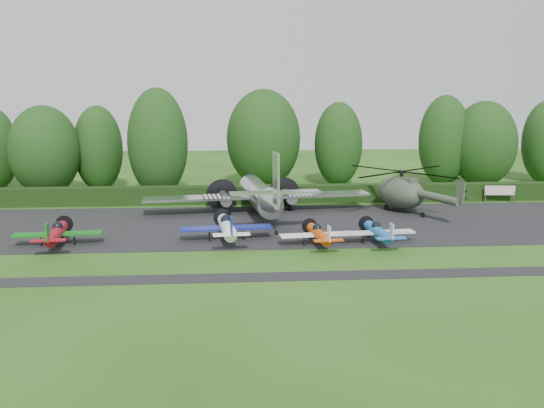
{
  "coord_description": "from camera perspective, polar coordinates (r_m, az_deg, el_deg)",
  "views": [
    {
      "loc": [
        -1.78,
        -45.36,
        12.62
      ],
      "look_at": [
        2.03,
        7.37,
        2.5
      ],
      "focal_mm": 40.0,
      "sensor_mm": 36.0,
      "label": 1
    }
  ],
  "objects": [
    {
      "name": "hedgerow",
      "position": [
        67.58,
        -2.55,
        0.06
      ],
      "size": [
        90.0,
        1.6,
        2.0
      ],
      "primitive_type": "cube",
      "color": "black",
      "rests_on": "ground"
    },
    {
      "name": "apron",
      "position": [
        56.81,
        -2.23,
        -2.0
      ],
      "size": [
        70.0,
        18.0,
        0.01
      ],
      "primitive_type": "cube",
      "color": "black",
      "rests_on": "ground"
    },
    {
      "name": "sign_board",
      "position": [
        72.47,
        20.65,
        1.14
      ],
      "size": [
        3.38,
        0.13,
        1.9
      ],
      "rotation": [
        0.0,
        0.0,
        0.09
      ],
      "color": "#3F3326",
      "rests_on": "ground"
    },
    {
      "name": "tree_4",
      "position": [
        77.95,
        -16.04,
        5.01
      ],
      "size": [
        5.96,
        5.96,
        10.58
      ],
      "color": "black",
      "rests_on": "ground"
    },
    {
      "name": "taxiway_verge",
      "position": [
        41.37,
        -1.48,
        -6.93
      ],
      "size": [
        70.0,
        2.0,
        0.0
      ],
      "primitive_type": "cube",
      "color": "black",
      "rests_on": "ground"
    },
    {
      "name": "tree_8",
      "position": [
        76.53,
        -20.62,
        4.7
      ],
      "size": [
        8.22,
        8.22,
        10.72
      ],
      "color": "black",
      "rests_on": "ground"
    },
    {
      "name": "helicopter",
      "position": [
        64.06,
        12.06,
        1.34
      ],
      "size": [
        13.39,
        15.68,
        4.31
      ],
      "rotation": [
        0.0,
        0.0,
        -0.39
      ],
      "color": "#323C2E",
      "rests_on": "ground"
    },
    {
      "name": "ground",
      "position": [
        47.12,
        -1.82,
        -4.71
      ],
      "size": [
        160.0,
        160.0,
        0.0
      ],
      "primitive_type": "plane",
      "color": "#1F4914",
      "rests_on": "ground"
    },
    {
      "name": "tree_7",
      "position": [
        77.72,
        -0.8,
        6.15
      ],
      "size": [
        9.43,
        9.43,
        12.57
      ],
      "color": "black",
      "rests_on": "ground"
    },
    {
      "name": "tree_0",
      "position": [
        83.4,
        19.3,
        5.35
      ],
      "size": [
        8.41,
        8.41,
        11.07
      ],
      "color": "black",
      "rests_on": "ground"
    },
    {
      "name": "tree_5",
      "position": [
        79.62,
        6.26,
        5.61
      ],
      "size": [
        6.24,
        6.24,
        10.93
      ],
      "color": "black",
      "rests_on": "ground"
    },
    {
      "name": "light_plane_white",
      "position": [
        50.66,
        -4.27,
        -2.18
      ],
      "size": [
        7.75,
        8.14,
        2.98
      ],
      "rotation": [
        0.0,
        0.0,
        -0.1
      ],
      "color": "white",
      "rests_on": "ground"
    },
    {
      "name": "transport_plane",
      "position": [
        60.89,
        -1.16,
        0.87
      ],
      "size": [
        23.35,
        17.9,
        7.48
      ],
      "rotation": [
        0.0,
        0.0,
        -0.11
      ],
      "color": "silver",
      "rests_on": "ground"
    },
    {
      "name": "tree_9",
      "position": [
        82.65,
        15.9,
        5.76
      ],
      "size": [
        6.6,
        6.6,
        11.82
      ],
      "color": "black",
      "rests_on": "ground"
    },
    {
      "name": "light_plane_red",
      "position": [
        51.92,
        -19.61,
        -2.6
      ],
      "size": [
        6.99,
        7.35,
        2.69
      ],
      "rotation": [
        0.0,
        0.0,
        -0.09
      ],
      "color": "maroon",
      "rests_on": "ground"
    },
    {
      "name": "light_plane_blue",
      "position": [
        50.55,
        9.95,
        -2.59
      ],
      "size": [
        6.42,
        6.75,
        2.47
      ],
      "rotation": [
        0.0,
        0.0,
        -0.08
      ],
      "color": "#1D63AF",
      "rests_on": "ground"
    },
    {
      "name": "light_plane_orange",
      "position": [
        49.33,
        4.41,
        -2.83
      ],
      "size": [
        6.2,
        6.52,
        2.38
      ],
      "rotation": [
        0.0,
        0.0,
        -0.11
      ],
      "color": "#C94A0B",
      "rests_on": "ground"
    },
    {
      "name": "tree_6",
      "position": [
        72.33,
        -10.71,
        5.69
      ],
      "size": [
        7.03,
        7.03,
        12.75
      ],
      "color": "black",
      "rests_on": "ground"
    }
  ]
}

